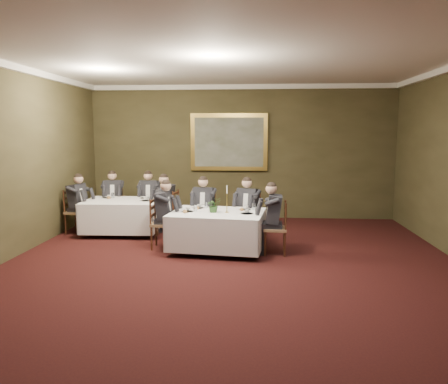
# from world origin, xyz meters

# --- Properties ---
(ground) EXTENTS (10.00, 10.00, 0.00)m
(ground) POSITION_xyz_m (0.00, 0.00, 0.00)
(ground) COLOR black
(ground) RESTS_ON ground
(ceiling) EXTENTS (8.00, 10.00, 0.10)m
(ceiling) POSITION_xyz_m (0.00, 0.00, 3.50)
(ceiling) COLOR silver
(ceiling) RESTS_ON back_wall
(back_wall) EXTENTS (8.00, 0.10, 3.50)m
(back_wall) POSITION_xyz_m (0.00, 5.00, 1.75)
(back_wall) COLOR #34301A
(back_wall) RESTS_ON ground
(front_wall) EXTENTS (8.00, 0.10, 3.50)m
(front_wall) POSITION_xyz_m (0.00, -5.00, 1.75)
(front_wall) COLOR #34301A
(front_wall) RESTS_ON ground
(crown_molding) EXTENTS (8.00, 10.00, 0.12)m
(crown_molding) POSITION_xyz_m (0.00, 0.00, 3.44)
(crown_molding) COLOR white
(crown_molding) RESTS_ON back_wall
(table_main) EXTENTS (1.90, 1.53, 0.67)m
(table_main) POSITION_xyz_m (-0.32, 1.59, 0.45)
(table_main) COLOR black
(table_main) RESTS_ON ground
(table_second) EXTENTS (1.70, 1.32, 0.67)m
(table_second) POSITION_xyz_m (-2.60, 2.88, 0.45)
(table_second) COLOR black
(table_second) RESTS_ON ground
(chair_main_backleft) EXTENTS (0.49, 0.48, 1.00)m
(chair_main_backleft) POSITION_xyz_m (-0.69, 2.55, 0.28)
(chair_main_backleft) COLOR olive
(chair_main_backleft) RESTS_ON ground
(diner_main_backleft) EXTENTS (0.46, 0.53, 1.35)m
(diner_main_backleft) POSITION_xyz_m (-0.69, 2.54, 0.51)
(diner_main_backleft) COLOR black
(diner_main_backleft) RESTS_ON chair_main_backleft
(chair_main_backright) EXTENTS (0.56, 0.55, 1.00)m
(chair_main_backright) POSITION_xyz_m (0.25, 2.44, 0.28)
(chair_main_backright) COLOR olive
(chair_main_backright) RESTS_ON ground
(diner_main_backright) EXTENTS (0.55, 0.59, 1.35)m
(diner_main_backright) POSITION_xyz_m (0.25, 2.43, 0.51)
(diner_main_backright) COLOR black
(diner_main_backright) RESTS_ON chair_main_backright
(chair_main_endleft) EXTENTS (0.42, 0.44, 1.00)m
(chair_main_endleft) POSITION_xyz_m (-1.43, 1.72, 0.28)
(chair_main_endleft) COLOR olive
(chair_main_endleft) RESTS_ON ground
(diner_main_endleft) EXTENTS (0.48, 0.42, 1.35)m
(diner_main_endleft) POSITION_xyz_m (-1.42, 1.72, 0.51)
(diner_main_endleft) COLOR black
(diner_main_endleft) RESTS_ON chair_main_endleft
(chair_main_endright) EXTENTS (0.44, 0.45, 1.00)m
(chair_main_endright) POSITION_xyz_m (0.79, 1.47, 0.28)
(chair_main_endright) COLOR olive
(chair_main_endright) RESTS_ON ground
(diner_main_endright) EXTENTS (0.49, 0.43, 1.35)m
(diner_main_endright) POSITION_xyz_m (0.77, 1.47, 0.51)
(diner_main_endright) COLOR black
(diner_main_endright) RESTS_ON chair_main_endright
(chair_sec_backleft) EXTENTS (0.51, 0.50, 1.00)m
(chair_sec_backleft) POSITION_xyz_m (-3.08, 3.71, 0.28)
(chair_sec_backleft) COLOR olive
(chair_sec_backleft) RESTS_ON ground
(diner_sec_backleft) EXTENTS (0.49, 0.55, 1.35)m
(diner_sec_backleft) POSITION_xyz_m (-3.07, 3.70, 0.51)
(diner_sec_backleft) COLOR black
(diner_sec_backleft) RESTS_ON chair_sec_backleft
(chair_sec_backright) EXTENTS (0.45, 0.43, 1.00)m
(chair_sec_backright) POSITION_xyz_m (-2.19, 3.75, 0.28)
(chair_sec_backright) COLOR olive
(chair_sec_backright) RESTS_ON ground
(diner_sec_backright) EXTENTS (0.43, 0.49, 1.35)m
(diner_sec_backright) POSITION_xyz_m (-2.19, 3.74, 0.51)
(diner_sec_backright) COLOR black
(diner_sec_backright) RESTS_ON chair_sec_backright
(chair_sec_endright) EXTENTS (0.48, 0.49, 1.00)m
(chair_sec_endright) POSITION_xyz_m (-1.55, 2.92, 0.28)
(chair_sec_endright) COLOR olive
(chair_sec_endright) RESTS_ON ground
(diner_sec_endright) EXTENTS (0.53, 0.46, 1.35)m
(diner_sec_endright) POSITION_xyz_m (-1.56, 2.92, 0.51)
(diner_sec_endright) COLOR black
(diner_sec_endright) RESTS_ON chair_sec_endright
(chair_sec_endleft) EXTENTS (0.50, 0.52, 1.00)m
(chair_sec_endleft) POSITION_xyz_m (-3.65, 2.85, 0.28)
(chair_sec_endleft) COLOR olive
(chair_sec_endleft) RESTS_ON ground
(diner_sec_endleft) EXTENTS (0.55, 0.49, 1.35)m
(diner_sec_endleft) POSITION_xyz_m (-3.64, 2.84, 0.51)
(diner_sec_endleft) COLOR black
(diner_sec_endleft) RESTS_ON chair_sec_endleft
(centerpiece) EXTENTS (0.34, 0.32, 0.30)m
(centerpiece) POSITION_xyz_m (-0.39, 1.56, 0.91)
(centerpiece) COLOR #2D5926
(centerpiece) RESTS_ON table_main
(candlestick) EXTENTS (0.08, 0.08, 0.53)m
(candlestick) POSITION_xyz_m (-0.14, 1.56, 0.96)
(candlestick) COLOR #B09336
(candlestick) RESTS_ON table_main
(place_setting_table_main) EXTENTS (0.33, 0.31, 0.14)m
(place_setting_table_main) POSITION_xyz_m (-0.70, 2.04, 0.80)
(place_setting_table_main) COLOR white
(place_setting_table_main) RESTS_ON table_main
(place_setting_table_second) EXTENTS (0.33, 0.31, 0.14)m
(place_setting_table_second) POSITION_xyz_m (-3.00, 3.24, 0.80)
(place_setting_table_second) COLOR white
(place_setting_table_second) RESTS_ON table_second
(painting) EXTENTS (2.03, 0.09, 1.50)m
(painting) POSITION_xyz_m (-0.32, 4.94, 2.02)
(painting) COLOR #BC9444
(painting) RESTS_ON back_wall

